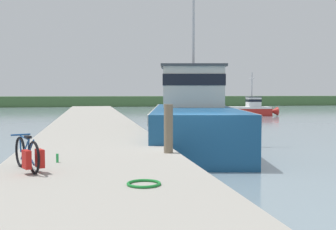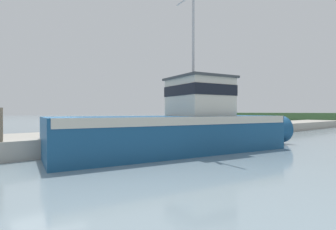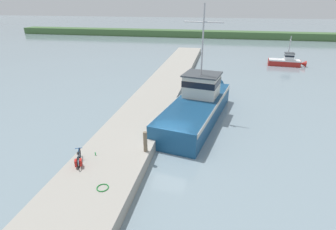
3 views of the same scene
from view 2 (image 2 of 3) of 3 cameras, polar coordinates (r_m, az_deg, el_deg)
The scene contains 3 objects.
ground_plane at distance 11.93m, azimuth -24.65°, elevation -9.46°, with size 320.00×320.00×0.00m, color gray.
dock_pier at distance 15.09m, azimuth -28.14°, elevation -5.70°, with size 4.67×80.00×0.86m, color #A39E93.
fishing_boat_main at distance 13.83m, azimuth 3.81°, elevation -2.28°, with size 5.96×14.78×9.84m.
Camera 2 is at (11.31, -3.18, 2.09)m, focal length 28.00 mm.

